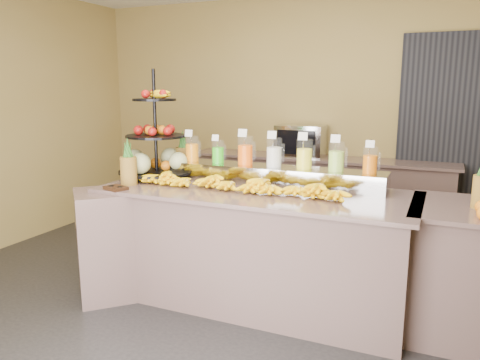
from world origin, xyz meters
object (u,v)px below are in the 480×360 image
Objects in this scene: pitcher_tray at (274,175)px; condiment_caddy at (116,188)px; fruit_stand at (161,151)px; oven_warmer at (301,141)px; banana_heap at (240,182)px.

pitcher_tray reaches higher than condiment_caddy.
condiment_caddy is (-0.05, -0.58, -0.23)m from fruit_stand.
fruit_stand is 1.95m from oven_warmer.
fruit_stand is 0.63m from condiment_caddy.
oven_warmer is (-0.26, 1.67, 0.11)m from pitcher_tray.
fruit_stand is (-1.03, -0.13, 0.17)m from pitcher_tray.
oven_warmer is (0.77, 1.80, -0.06)m from fruit_stand.
oven_warmer reaches higher than condiment_caddy.
pitcher_tray is 1.02× the size of banana_heap.
banana_heap is 0.90m from fruit_stand.
banana_heap is 1.89× the size of fruit_stand.
oven_warmer is at bearing 67.30° from fruit_stand.
banana_heap is 0.99m from condiment_caddy.
fruit_stand reaches higher than oven_warmer.
fruit_stand reaches higher than condiment_caddy.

